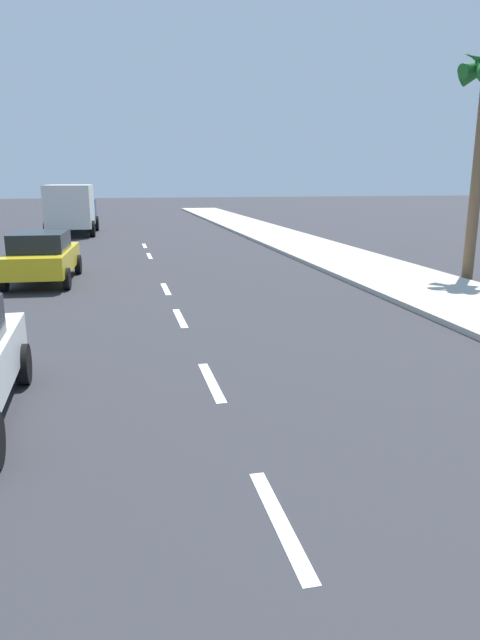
# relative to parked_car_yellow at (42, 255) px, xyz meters

# --- Properties ---
(ground_plane) EXTENTS (160.00, 160.00, 0.00)m
(ground_plane) POSITION_rel_parked_car_yellow_xyz_m (3.60, -0.91, -0.84)
(ground_plane) COLOR #2D2D33
(sidewalk_strip) EXTENTS (3.60, 80.00, 0.14)m
(sidewalk_strip) POSITION_rel_parked_car_yellow_xyz_m (10.99, 1.09, -0.77)
(sidewalk_strip) COLOR #B2ADA3
(sidewalk_strip) RESTS_ON ground
(lane_stripe_2) EXTENTS (0.16, 1.80, 0.01)m
(lane_stripe_2) POSITION_rel_parked_car_yellow_xyz_m (3.60, -13.65, -0.83)
(lane_stripe_2) COLOR white
(lane_stripe_2) RESTS_ON ground
(lane_stripe_3) EXTENTS (0.16, 1.80, 0.01)m
(lane_stripe_3) POSITION_rel_parked_car_yellow_xyz_m (3.60, -9.83, -0.83)
(lane_stripe_3) COLOR white
(lane_stripe_3) RESTS_ON ground
(lane_stripe_4) EXTENTS (0.16, 1.80, 0.01)m
(lane_stripe_4) POSITION_rel_parked_car_yellow_xyz_m (3.60, -5.55, -0.83)
(lane_stripe_4) COLOR white
(lane_stripe_4) RESTS_ON ground
(lane_stripe_5) EXTENTS (0.16, 1.80, 0.01)m
(lane_stripe_5) POSITION_rel_parked_car_yellow_xyz_m (3.60, -1.95, -0.83)
(lane_stripe_5) COLOR white
(lane_stripe_5) RESTS_ON ground
(lane_stripe_6) EXTENTS (0.16, 1.80, 0.01)m
(lane_stripe_6) POSITION_rel_parked_car_yellow_xyz_m (3.60, 5.43, -0.83)
(lane_stripe_6) COLOR white
(lane_stripe_6) RESTS_ON ground
(lane_stripe_7) EXTENTS (0.16, 1.80, 0.01)m
(lane_stripe_7) POSITION_rel_parked_car_yellow_xyz_m (3.60, 9.13, -0.83)
(lane_stripe_7) COLOR white
(lane_stripe_7) RESTS_ON ground
(parked_car_yellow) EXTENTS (2.13, 4.26, 1.57)m
(parked_car_yellow) POSITION_rel_parked_car_yellow_xyz_m (0.00, 0.00, 0.00)
(parked_car_yellow) COLOR gold
(parked_car_yellow) RESTS_ON ground
(delivery_truck) EXTENTS (2.82, 6.31, 2.80)m
(delivery_truck) POSITION_rel_parked_car_yellow_xyz_m (-0.11, 15.88, 0.67)
(delivery_truck) COLOR #23478C
(delivery_truck) RESTS_ON ground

